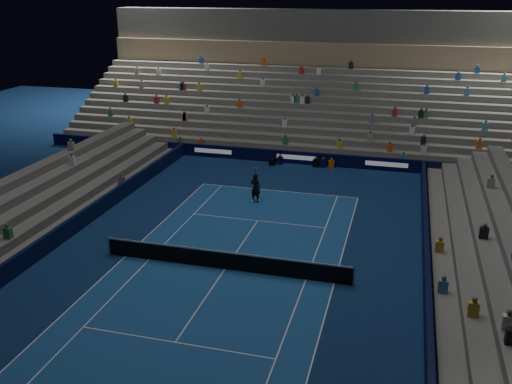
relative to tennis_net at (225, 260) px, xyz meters
The scene contains 10 objects.
ground 0.50m from the tennis_net, ahead, with size 90.00×90.00×0.00m, color #0D244F.
court_surface 0.50m from the tennis_net, ahead, with size 10.97×23.77×0.01m, color navy.
sponsor_barrier_far 18.50m from the tennis_net, 90.00° to the left, with size 44.00×0.25×1.00m, color black.
sponsor_barrier_east 9.70m from the tennis_net, ahead, with size 0.25×37.00×1.00m, color black.
sponsor_barrier_west 9.70m from the tennis_net, behind, with size 0.25×37.00×1.00m, color black.
grandstand_main 28.05m from the tennis_net, 90.00° to the left, with size 44.00×15.20×11.20m.
grandstand_east 13.17m from the tennis_net, ahead, with size 5.00×37.00×2.50m.
tennis_net is the anchor object (origin of this frame).
tennis_player 9.55m from the tennis_net, 95.83° to the left, with size 0.70×0.46×1.93m, color black.
broadcast_camera 17.71m from the tennis_net, 95.76° to the left, with size 0.56×0.92×0.54m.
Camera 1 is at (8.05, -23.92, 13.36)m, focal length 39.58 mm.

